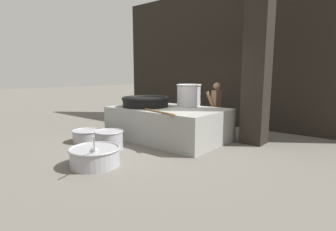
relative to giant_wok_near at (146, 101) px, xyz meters
name	(u,v)px	position (x,y,z in m)	size (l,w,h in m)	color
ground_plane	(168,139)	(0.63, 0.19, -0.97)	(60.00, 60.00, 0.00)	#666059
back_wall	(221,58)	(0.63, 2.95, 1.27)	(8.22, 0.24, 4.47)	black
support_pillar	(258,51)	(2.54, 1.21, 1.27)	(0.54, 0.54, 4.47)	black
hearth_platform	(168,123)	(0.63, 0.19, -0.56)	(2.94, 1.85, 0.83)	gray
giant_wok_near	(146,101)	(0.00, 0.00, 0.00)	(1.27, 1.27, 0.26)	black
stock_pot	(189,95)	(0.87, 0.77, 0.17)	(0.67, 0.67, 0.60)	#B7B7BC
stirring_paddle	(160,112)	(1.09, -0.65, -0.12)	(1.11, 0.34, 0.04)	brown
cook	(216,107)	(1.32, 1.46, -0.18)	(0.37, 0.56, 1.46)	brown
prep_bowl_vegetables	(95,156)	(0.91, -2.28, -0.78)	(1.10, 0.94, 0.74)	#9E9EA3
prep_bowl_meat	(109,139)	(0.24, -1.44, -0.74)	(0.65, 0.65, 0.43)	#9E9EA3
prep_bowl_extra	(87,135)	(-0.76, -1.37, -0.81)	(0.70, 0.70, 0.30)	#9E9EA3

